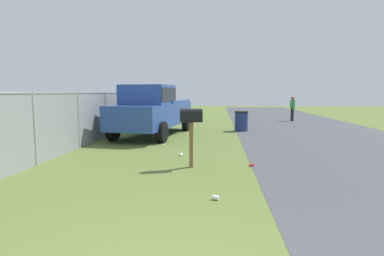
% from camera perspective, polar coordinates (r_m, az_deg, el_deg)
% --- Properties ---
extents(road_asphalt, '(60.00, 6.92, 0.01)m').
position_cam_1_polar(road_asphalt, '(9.49, 31.76, -5.29)').
color(road_asphalt, '#47474C').
rests_on(road_asphalt, ground).
extents(mailbox, '(0.33, 0.55, 1.41)m').
position_cam_1_polar(mailbox, '(7.33, -0.14, 1.42)').
color(mailbox, brown).
rests_on(mailbox, ground).
extents(pickup_truck, '(5.63, 2.77, 2.09)m').
position_cam_1_polar(pickup_truck, '(12.86, -7.38, 3.46)').
color(pickup_truck, '#284793').
rests_on(pickup_truck, ground).
extents(trash_bin, '(0.64, 0.64, 0.93)m').
position_cam_1_polar(trash_bin, '(14.57, 9.10, 1.29)').
color(trash_bin, navy).
rests_on(trash_bin, ground).
extents(pedestrian, '(0.42, 0.40, 1.56)m').
position_cam_1_polar(pedestrian, '(20.47, 18.08, 3.74)').
color(pedestrian, black).
rests_on(pedestrian, ground).
extents(fence_section, '(14.40, 0.07, 1.82)m').
position_cam_1_polar(fence_section, '(10.56, -20.27, 1.74)').
color(fence_section, '#9EA3A8').
rests_on(fence_section, ground).
extents(litter_cup_by_mailbox, '(0.13, 0.12, 0.08)m').
position_cam_1_polar(litter_cup_by_mailbox, '(8.77, -2.05, -4.96)').
color(litter_cup_by_mailbox, white).
rests_on(litter_cup_by_mailbox, ground).
extents(litter_cup_midfield_b, '(0.10, 0.12, 0.08)m').
position_cam_1_polar(litter_cup_midfield_b, '(5.32, 4.42, -12.69)').
color(litter_cup_midfield_b, white).
rests_on(litter_cup_midfield_b, ground).
extents(litter_wrapper_far_scatter, '(0.09, 0.12, 0.01)m').
position_cam_1_polar(litter_wrapper_far_scatter, '(10.68, -5.27, -3.09)').
color(litter_wrapper_far_scatter, silver).
rests_on(litter_wrapper_far_scatter, ground).
extents(litter_wrapper_midfield_a, '(0.12, 0.09, 0.01)m').
position_cam_1_polar(litter_wrapper_midfield_a, '(11.08, -0.01, -2.71)').
color(litter_wrapper_midfield_a, silver).
rests_on(litter_wrapper_midfield_a, ground).
extents(litter_can_near_hydrant, '(0.13, 0.13, 0.07)m').
position_cam_1_polar(litter_can_near_hydrant, '(7.72, 10.99, -6.73)').
color(litter_can_near_hydrant, red).
rests_on(litter_can_near_hydrant, ground).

